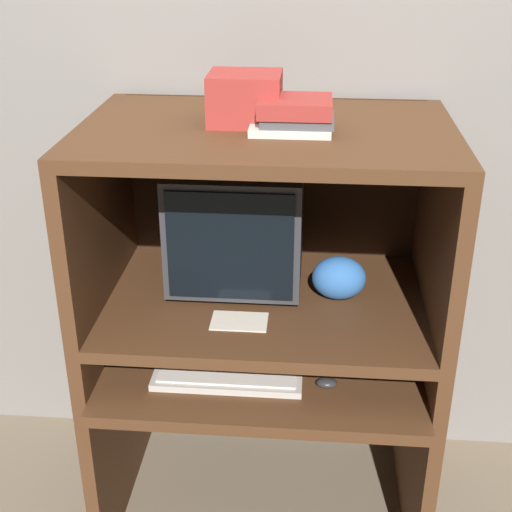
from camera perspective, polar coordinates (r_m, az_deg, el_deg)
wall_back at (r=2.31m, az=1.57°, el=12.57°), size 6.00×0.06×2.60m
desk_base at (r=2.30m, az=0.61°, el=-12.58°), size 1.01×0.72×0.62m
desk_monitor_shelf at (r=2.14m, az=0.75°, el=-4.22°), size 1.01×0.67×0.17m
hutch_upper at (r=2.01m, az=0.89°, el=6.09°), size 1.01×0.67×0.52m
crt_monitor at (r=2.14m, az=-1.53°, el=2.69°), size 0.39×0.37×0.38m
keyboard at (r=2.06m, az=-2.27°, el=-9.52°), size 0.43×0.16×0.03m
mouse at (r=2.04m, az=5.68°, el=-10.07°), size 0.06×0.04×0.03m
snack_bag at (r=2.11m, az=6.65°, el=-1.75°), size 0.16×0.12×0.13m
book_stack at (r=1.86m, az=3.10°, el=11.20°), size 0.21×0.16×0.09m
paper_card at (r=2.00m, az=-1.34°, el=-5.24°), size 0.16×0.10×0.00m
storage_box at (r=1.93m, az=-0.89°, el=12.49°), size 0.19×0.16×0.13m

